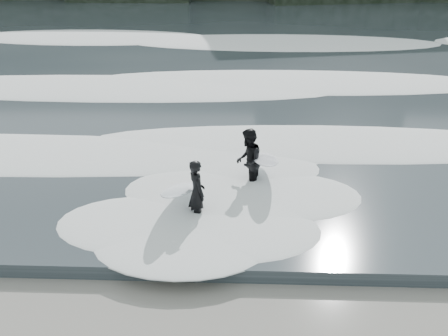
{
  "coord_description": "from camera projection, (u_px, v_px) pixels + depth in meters",
  "views": [
    {
      "loc": [
        1.67,
        -5.79,
        6.25
      ],
      "look_at": [
        1.18,
        6.14,
        1.0
      ],
      "focal_mm": 45.0,
      "sensor_mm": 36.0,
      "label": 1
    }
  ],
  "objects": [
    {
      "name": "surfer_right",
      "position": [
        251.0,
        161.0,
        13.84
      ],
      "size": [
        1.14,
        2.22,
        1.65
      ],
      "color": "black",
      "rests_on": "ground"
    },
    {
      "name": "sea",
      "position": [
        220.0,
        30.0,
        34.33
      ],
      "size": [
        90.0,
        52.0,
        0.3
      ],
      "primitive_type": "cube",
      "color": "#31393F",
      "rests_on": "ground"
    },
    {
      "name": "foam_mid",
      "position": [
        205.0,
        81.0,
        22.33
      ],
      "size": [
        60.0,
        4.0,
        0.24
      ],
      "primitive_type": "ellipsoid",
      "color": "white",
      "rests_on": "sea"
    },
    {
      "name": "foam_near",
      "position": [
        187.0,
        146.0,
        15.94
      ],
      "size": [
        60.0,
        3.2,
        0.2
      ],
      "primitive_type": "ellipsoid",
      "color": "white",
      "rests_on": "sea"
    },
    {
      "name": "surfer_left",
      "position": [
        191.0,
        192.0,
        12.4
      ],
      "size": [
        1.12,
        2.25,
        1.53
      ],
      "color": "black",
      "rests_on": "ground"
    },
    {
      "name": "foam_far",
      "position": [
        217.0,
        38.0,
        30.55
      ],
      "size": [
        60.0,
        4.8,
        0.3
      ],
      "primitive_type": "ellipsoid",
      "color": "white",
      "rests_on": "sea"
    }
  ]
}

